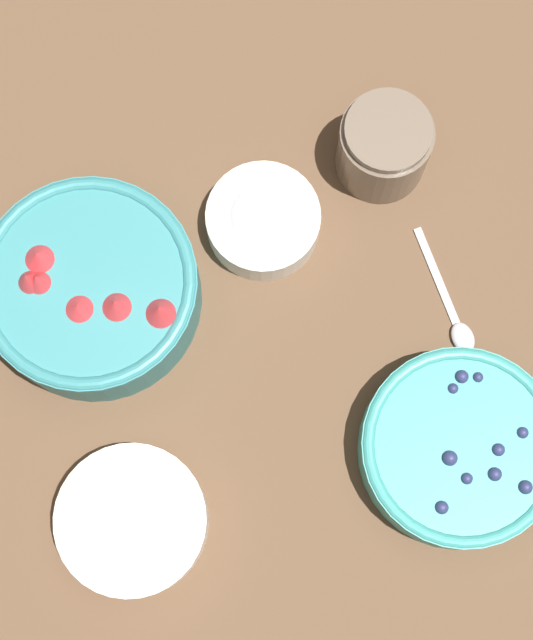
{
  "coord_description": "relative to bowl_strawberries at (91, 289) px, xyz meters",
  "views": [
    {
      "loc": [
        -0.09,
        -0.17,
        1.05
      ],
      "look_at": [
        0.02,
        0.01,
        0.04
      ],
      "focal_mm": 60.0,
      "sensor_mm": 36.0,
      "label": 1
    }
  ],
  "objects": [
    {
      "name": "ground_plane",
      "position": [
        0.1,
        -0.13,
        -0.04
      ],
      "size": [
        4.0,
        4.0,
        0.0
      ],
      "primitive_type": "plane",
      "color": "brown"
    },
    {
      "name": "bowl_strawberries",
      "position": [
        0.0,
        0.0,
        0.0
      ],
      "size": [
        0.21,
        0.21,
        0.1
      ],
      "color": "teal",
      "rests_on": "ground_plane"
    },
    {
      "name": "bowl_blueberries",
      "position": [
        0.22,
        -0.32,
        -0.01
      ],
      "size": [
        0.19,
        0.19,
        0.06
      ],
      "color": "teal",
      "rests_on": "ground_plane"
    },
    {
      "name": "bowl_bananas",
      "position": [
        -0.08,
        -0.21,
        -0.02
      ],
      "size": [
        0.14,
        0.14,
        0.05
      ],
      "color": "white",
      "rests_on": "ground_plane"
    },
    {
      "name": "bowl_cream",
      "position": [
        0.18,
        -0.02,
        -0.02
      ],
      "size": [
        0.11,
        0.11,
        0.05
      ],
      "color": "silver",
      "rests_on": "ground_plane"
    },
    {
      "name": "jar_chocolate",
      "position": [
        0.32,
        -0.03,
        -0.0
      ],
      "size": [
        0.09,
        0.09,
        0.09
      ],
      "color": "brown",
      "rests_on": "ground_plane"
    },
    {
      "name": "spoon",
      "position": [
        0.3,
        -0.2,
        -0.04
      ],
      "size": [
        0.04,
        0.14,
        0.01
      ],
      "color": "#B2B2B7",
      "rests_on": "ground_plane"
    }
  ]
}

